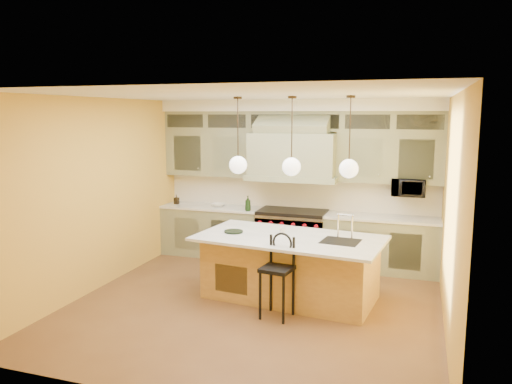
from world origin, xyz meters
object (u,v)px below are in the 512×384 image
(range, at_px, (292,236))
(kitchen_island, at_px, (291,266))
(counter_stool, at_px, (278,270))
(microwave, at_px, (409,187))

(range, height_order, kitchen_island, kitchen_island)
(counter_stool, bearing_deg, microwave, 66.85)
(kitchen_island, distance_m, microwave, 2.57)
(counter_stool, height_order, microwave, microwave)
(kitchen_island, relative_size, microwave, 5.08)
(range, bearing_deg, counter_stool, -80.22)
(kitchen_island, height_order, microwave, microwave)
(range, distance_m, kitchen_island, 1.74)
(range, bearing_deg, kitchen_island, -76.57)
(range, distance_m, microwave, 2.18)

